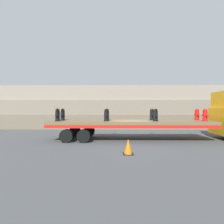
{
  "coord_description": "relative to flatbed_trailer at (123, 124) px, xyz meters",
  "views": [
    {
      "loc": [
        -1.03,
        -11.64,
        2.04
      ],
      "look_at": [
        -1.21,
        0.0,
        1.84
      ],
      "focal_mm": 28.0,
      "sensor_mm": 36.0,
      "label": 1
    }
  ],
  "objects": [
    {
      "name": "cargo_strap_middle",
      "position": [
        -1.11,
        0.0,
        1.01
      ],
      "size": [
        0.05,
        2.69,
        0.01
      ],
      "color": "yellow",
      "rests_on": "fire_hydrant_black_near_1"
    },
    {
      "name": "fire_hydrant_red_far_3",
      "position": [
        5.14,
        0.55,
        0.59
      ],
      "size": [
        0.36,
        0.58,
        0.8
      ],
      "color": "red",
      "rests_on": "flatbed_trailer"
    },
    {
      "name": "cargo_strap_front",
      "position": [
        2.02,
        0.0,
        1.01
      ],
      "size": [
        0.05,
        2.69,
        0.01
      ],
      "color": "yellow",
      "rests_on": "fire_hydrant_black_near_2"
    },
    {
      "name": "fire_hydrant_black_far_2",
      "position": [
        2.02,
        0.55,
        0.59
      ],
      "size": [
        0.36,
        0.58,
        0.8
      ],
      "color": "black",
      "rests_on": "flatbed_trailer"
    },
    {
      "name": "fire_hydrant_black_near_0",
      "position": [
        -4.23,
        -0.55,
        0.59
      ],
      "size": [
        0.36,
        0.58,
        0.8
      ],
      "color": "black",
      "rests_on": "flatbed_trailer"
    },
    {
      "name": "rock_cliff",
      "position": [
        0.45,
        7.13,
        1.16
      ],
      "size": [
        60.0,
        3.3,
        4.43
      ],
      "color": "#665B4C",
      "rests_on": "ground_plane"
    },
    {
      "name": "fire_hydrant_black_far_1",
      "position": [
        -1.11,
        0.55,
        0.59
      ],
      "size": [
        0.36,
        0.58,
        0.8
      ],
      "color": "black",
      "rests_on": "flatbed_trailer"
    },
    {
      "name": "fire_hydrant_black_near_1",
      "position": [
        -1.11,
        -0.55,
        0.59
      ],
      "size": [
        0.36,
        0.58,
        0.8
      ],
      "color": "black",
      "rests_on": "flatbed_trailer"
    },
    {
      "name": "fire_hydrant_red_near_3",
      "position": [
        5.14,
        -0.55,
        0.59
      ],
      "size": [
        0.36,
        0.58,
        0.8
      ],
      "color": "red",
      "rests_on": "flatbed_trailer"
    },
    {
      "name": "fire_hydrant_black_far_0",
      "position": [
        -4.23,
        0.55,
        0.59
      ],
      "size": [
        0.36,
        0.58,
        0.8
      ],
      "color": "black",
      "rests_on": "flatbed_trailer"
    },
    {
      "name": "traffic_cone",
      "position": [
        0.03,
        -3.8,
        -0.72
      ],
      "size": [
        0.46,
        0.46,
        0.7
      ],
      "color": "black",
      "rests_on": "ground_plane"
    },
    {
      "name": "flatbed_trailer",
      "position": [
        0.0,
        0.0,
        0.0
      ],
      "size": [
        10.57,
        2.59,
        1.26
      ],
      "color": "brown",
      "rests_on": "ground_plane"
    },
    {
      "name": "fire_hydrant_black_near_2",
      "position": [
        2.02,
        -0.55,
        0.59
      ],
      "size": [
        0.36,
        0.58,
        0.8
      ],
      "color": "black",
      "rests_on": "flatbed_trailer"
    },
    {
      "name": "ground_plane",
      "position": [
        0.45,
        0.0,
        -1.06
      ],
      "size": [
        120.0,
        120.0,
        0.0
      ],
      "primitive_type": "plane",
      "color": "#3F4244"
    },
    {
      "name": "cargo_strap_rear",
      "position": [
        -4.23,
        0.0,
        1.01
      ],
      "size": [
        0.05,
        2.69,
        0.01
      ],
      "color": "yellow",
      "rests_on": "fire_hydrant_black_near_0"
    }
  ]
}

